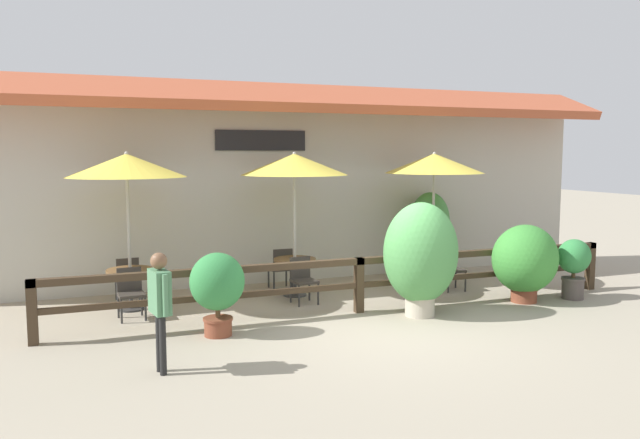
% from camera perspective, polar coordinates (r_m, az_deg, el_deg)
% --- Properties ---
extents(ground_plane, '(60.00, 60.00, 0.00)m').
position_cam_1_polar(ground_plane, '(10.01, 6.11, -9.83)').
color(ground_plane, '#9E937F').
extents(building_facade, '(14.28, 1.49, 4.23)m').
position_cam_1_polar(building_facade, '(13.42, -1.85, 3.63)').
color(building_facade, '#BCB7A8').
rests_on(building_facade, ground).
extents(patio_railing, '(10.40, 0.14, 0.95)m').
position_cam_1_polar(patio_railing, '(10.77, 3.59, -4.87)').
color(patio_railing, '#3D2D1E').
rests_on(patio_railing, ground).
extents(patio_umbrella_near, '(2.04, 2.04, 2.77)m').
position_cam_1_polar(patio_umbrella_near, '(11.23, -17.26, 4.72)').
color(patio_umbrella_near, '#B7B2A8').
rests_on(patio_umbrella_near, ground).
extents(dining_table_near, '(0.81, 0.81, 0.73)m').
position_cam_1_polar(dining_table_near, '(11.43, -16.95, -5.09)').
color(dining_table_near, brown).
rests_on(dining_table_near, ground).
extents(chair_near_streetside, '(0.45, 0.45, 0.84)m').
position_cam_1_polar(chair_near_streetside, '(10.85, -16.92, -6.27)').
color(chair_near_streetside, '#332D28').
rests_on(chair_near_streetside, ground).
extents(chair_near_wallside, '(0.43, 0.43, 0.84)m').
position_cam_1_polar(chair_near_wallside, '(12.05, -17.20, -5.06)').
color(chair_near_wallside, '#332D28').
rests_on(chair_near_wallside, ground).
extents(patio_umbrella_middle, '(2.04, 2.04, 2.77)m').
position_cam_1_polar(patio_umbrella_middle, '(11.83, -2.36, 5.04)').
color(patio_umbrella_middle, '#B7B2A8').
rests_on(patio_umbrella_middle, ground).
extents(dining_table_middle, '(0.81, 0.81, 0.73)m').
position_cam_1_polar(dining_table_middle, '(12.03, -2.32, -4.28)').
color(dining_table_middle, brown).
rests_on(dining_table_middle, ground).
extents(chair_middle_streetside, '(0.45, 0.45, 0.84)m').
position_cam_1_polar(chair_middle_streetside, '(11.45, -1.58, -5.36)').
color(chair_middle_streetside, '#332D28').
rests_on(chair_middle_streetside, ground).
extents(chair_middle_wallside, '(0.42, 0.42, 0.84)m').
position_cam_1_polar(chair_middle_wallside, '(12.60, -3.57, -4.32)').
color(chair_middle_wallside, '#332D28').
rests_on(chair_middle_wallside, ground).
extents(patio_umbrella_far, '(2.04, 2.04, 2.77)m').
position_cam_1_polar(patio_umbrella_far, '(13.12, 10.40, 5.05)').
color(patio_umbrella_far, '#B7B2A8').
rests_on(patio_umbrella_far, ground).
extents(dining_table_far, '(0.81, 0.81, 0.73)m').
position_cam_1_polar(dining_table_far, '(13.29, 10.24, -3.38)').
color(dining_table_far, brown).
rests_on(dining_table_far, ground).
extents(chair_far_streetside, '(0.45, 0.45, 0.84)m').
position_cam_1_polar(chair_far_streetside, '(12.82, 11.87, -4.26)').
color(chair_far_streetside, '#332D28').
rests_on(chair_far_streetside, ground).
extents(chair_far_wallside, '(0.47, 0.47, 0.84)m').
position_cam_1_polar(chair_far_wallside, '(13.80, 8.68, -3.46)').
color(chair_far_wallside, '#332D28').
rests_on(chair_far_wallside, ground).
extents(potted_plant_corner_fern, '(1.24, 1.11, 1.44)m').
position_cam_1_polar(potted_plant_corner_fern, '(12.08, 18.23, -3.55)').
color(potted_plant_corner_fern, brown).
rests_on(potted_plant_corner_fern, ground).
extents(potted_plant_broad_leaf, '(0.82, 0.74, 1.26)m').
position_cam_1_polar(potted_plant_broad_leaf, '(9.50, -9.37, -5.99)').
color(potted_plant_broad_leaf, brown).
rests_on(potted_plant_broad_leaf, ground).
extents(potted_plant_small_flowering, '(1.28, 1.15, 1.93)m').
position_cam_1_polar(potted_plant_small_flowering, '(10.60, 9.19, -3.20)').
color(potted_plant_small_flowering, '#B7AD99').
rests_on(potted_plant_small_flowering, ground).
extents(potted_plant_entrance_palm, '(0.64, 0.57, 1.14)m').
position_cam_1_polar(potted_plant_entrance_palm, '(12.68, 22.19, -3.75)').
color(potted_plant_entrance_palm, '#564C47').
rests_on(potted_plant_entrance_palm, ground).
extents(potted_plant_tall_tropical, '(0.92, 0.83, 1.87)m').
position_cam_1_polar(potted_plant_tall_tropical, '(14.23, 9.98, -0.42)').
color(potted_plant_tall_tropical, brown).
rests_on(potted_plant_tall_tropical, ground).
extents(pedestrian, '(0.25, 0.54, 1.53)m').
position_cam_1_polar(pedestrian, '(7.99, -14.44, -6.81)').
color(pedestrian, black).
rests_on(pedestrian, ground).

